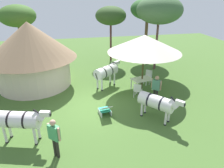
{
  "coord_description": "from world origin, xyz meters",
  "views": [
    {
      "loc": [
        -0.9,
        -9.7,
        5.76
      ],
      "look_at": [
        1.14,
        0.52,
        1.0
      ],
      "focal_mm": 32.86,
      "sensor_mm": 36.0,
      "label": 1
    }
  ],
  "objects_px": {
    "striped_lounge_chair": "(105,110)",
    "patio_chair_east_end": "(138,90)",
    "shade_umbrella": "(145,44)",
    "patio_dining_table": "(142,80)",
    "thatched_hut": "(31,52)",
    "acacia_tree_behind_hut": "(17,16)",
    "guest_beside_umbrella": "(156,87)",
    "zebra_by_umbrella": "(157,102)",
    "patio_chair_west_end": "(148,76)",
    "standing_watcher": "(54,135)",
    "acacia_tree_left_background": "(111,16)",
    "zebra_toward_hut": "(107,72)",
    "acacia_tree_far_lawn": "(159,10)",
    "zebra_nearest_camera": "(21,120)",
    "acacia_tree_right_background": "(148,9)"
  },
  "relations": [
    {
      "from": "striped_lounge_chair",
      "to": "patio_chair_east_end",
      "type": "bearing_deg",
      "value": 24.31
    },
    {
      "from": "shade_umbrella",
      "to": "patio_dining_table",
      "type": "relative_size",
      "value": 3.07
    },
    {
      "from": "thatched_hut",
      "to": "patio_dining_table",
      "type": "distance_m",
      "value": 7.19
    },
    {
      "from": "acacia_tree_behind_hut",
      "to": "guest_beside_umbrella",
      "type": "bearing_deg",
      "value": -45.59
    },
    {
      "from": "zebra_by_umbrella",
      "to": "striped_lounge_chair",
      "type": "bearing_deg",
      "value": -61.32
    },
    {
      "from": "patio_chair_west_end",
      "to": "patio_dining_table",
      "type": "bearing_deg",
      "value": 90.0
    },
    {
      "from": "standing_watcher",
      "to": "acacia_tree_behind_hut",
      "type": "bearing_deg",
      "value": 148.37
    },
    {
      "from": "acacia_tree_left_background",
      "to": "zebra_toward_hut",
      "type": "bearing_deg",
      "value": -103.73
    },
    {
      "from": "guest_beside_umbrella",
      "to": "zebra_by_umbrella",
      "type": "xyz_separation_m",
      "value": [
        -0.6,
        -1.57,
        -0.04
      ]
    },
    {
      "from": "shade_umbrella",
      "to": "acacia_tree_far_lawn",
      "type": "height_order",
      "value": "acacia_tree_far_lawn"
    },
    {
      "from": "patio_dining_table",
      "to": "acacia_tree_left_background",
      "type": "distance_m",
      "value": 7.14
    },
    {
      "from": "striped_lounge_chair",
      "to": "zebra_toward_hut",
      "type": "height_order",
      "value": "zebra_toward_hut"
    },
    {
      "from": "acacia_tree_far_lawn",
      "to": "zebra_toward_hut",
      "type": "bearing_deg",
      "value": -149.88
    },
    {
      "from": "patio_chair_east_end",
      "to": "zebra_toward_hut",
      "type": "bearing_deg",
      "value": 159.59
    },
    {
      "from": "patio_chair_east_end",
      "to": "zebra_nearest_camera",
      "type": "bearing_deg",
      "value": -123.61
    },
    {
      "from": "acacia_tree_behind_hut",
      "to": "acacia_tree_right_background",
      "type": "relative_size",
      "value": 0.92
    },
    {
      "from": "acacia_tree_far_lawn",
      "to": "guest_beside_umbrella",
      "type": "bearing_deg",
      "value": -111.54
    },
    {
      "from": "striped_lounge_chair",
      "to": "zebra_by_umbrella",
      "type": "relative_size",
      "value": 0.45
    },
    {
      "from": "striped_lounge_chair",
      "to": "acacia_tree_right_background",
      "type": "height_order",
      "value": "acacia_tree_right_background"
    },
    {
      "from": "striped_lounge_chair",
      "to": "acacia_tree_right_background",
      "type": "xyz_separation_m",
      "value": [
        5.24,
        8.85,
        4.03
      ]
    },
    {
      "from": "patio_dining_table",
      "to": "standing_watcher",
      "type": "relative_size",
      "value": 0.86
    },
    {
      "from": "guest_beside_umbrella",
      "to": "zebra_toward_hut",
      "type": "distance_m",
      "value": 3.49
    },
    {
      "from": "shade_umbrella",
      "to": "patio_chair_west_end",
      "type": "height_order",
      "value": "shade_umbrella"
    },
    {
      "from": "thatched_hut",
      "to": "shade_umbrella",
      "type": "distance_m",
      "value": 7.05
    },
    {
      "from": "thatched_hut",
      "to": "acacia_tree_right_background",
      "type": "bearing_deg",
      "value": 25.23
    },
    {
      "from": "patio_dining_table",
      "to": "acacia_tree_right_background",
      "type": "height_order",
      "value": "acacia_tree_right_background"
    },
    {
      "from": "patio_chair_west_end",
      "to": "acacia_tree_left_background",
      "type": "distance_m",
      "value": 6.56
    },
    {
      "from": "acacia_tree_left_background",
      "to": "guest_beside_umbrella",
      "type": "bearing_deg",
      "value": -83.15
    },
    {
      "from": "patio_chair_west_end",
      "to": "standing_watcher",
      "type": "xyz_separation_m",
      "value": [
        -5.78,
        -5.8,
        0.47
      ]
    },
    {
      "from": "striped_lounge_chair",
      "to": "acacia_tree_far_lawn",
      "type": "xyz_separation_m",
      "value": [
        4.99,
        5.82,
        4.23
      ]
    },
    {
      "from": "guest_beside_umbrella",
      "to": "zebra_nearest_camera",
      "type": "bearing_deg",
      "value": -116.51
    },
    {
      "from": "thatched_hut",
      "to": "standing_watcher",
      "type": "relative_size",
      "value": 3.42
    },
    {
      "from": "striped_lounge_chair",
      "to": "zebra_nearest_camera",
      "type": "bearing_deg",
      "value": -169.17
    },
    {
      "from": "zebra_nearest_camera",
      "to": "acacia_tree_left_background",
      "type": "bearing_deg",
      "value": 166.38
    },
    {
      "from": "shade_umbrella",
      "to": "thatched_hut",
      "type": "bearing_deg",
      "value": 162.39
    },
    {
      "from": "thatched_hut",
      "to": "patio_chair_west_end",
      "type": "bearing_deg",
      "value": -9.39
    },
    {
      "from": "shade_umbrella",
      "to": "patio_dining_table",
      "type": "xyz_separation_m",
      "value": [
        -0.0,
        -0.0,
        -2.31
      ]
    },
    {
      "from": "standing_watcher",
      "to": "acacia_tree_left_background",
      "type": "xyz_separation_m",
      "value": [
        4.27,
        11.25,
        2.86
      ]
    },
    {
      "from": "patio_chair_west_end",
      "to": "acacia_tree_far_lawn",
      "type": "xyz_separation_m",
      "value": [
        1.48,
        2.51,
        3.96
      ]
    },
    {
      "from": "acacia_tree_right_background",
      "to": "striped_lounge_chair",
      "type": "bearing_deg",
      "value": -120.65
    },
    {
      "from": "standing_watcher",
      "to": "zebra_nearest_camera",
      "type": "bearing_deg",
      "value": -177.31
    },
    {
      "from": "thatched_hut",
      "to": "zebra_nearest_camera",
      "type": "height_order",
      "value": "thatched_hut"
    },
    {
      "from": "zebra_by_umbrella",
      "to": "acacia_tree_behind_hut",
      "type": "relative_size",
      "value": 0.4
    },
    {
      "from": "acacia_tree_left_background",
      "to": "acacia_tree_behind_hut",
      "type": "distance_m",
      "value": 7.41
    },
    {
      "from": "zebra_by_umbrella",
      "to": "patio_chair_west_end",
      "type": "bearing_deg",
      "value": -146.12
    },
    {
      "from": "thatched_hut",
      "to": "zebra_by_umbrella",
      "type": "distance_m",
      "value": 8.4
    },
    {
      "from": "patio_chair_east_end",
      "to": "striped_lounge_chair",
      "type": "height_order",
      "value": "patio_chair_east_end"
    },
    {
      "from": "thatched_hut",
      "to": "zebra_toward_hut",
      "type": "relative_size",
      "value": 2.93
    },
    {
      "from": "standing_watcher",
      "to": "zebra_toward_hut",
      "type": "distance_m",
      "value": 6.51
    },
    {
      "from": "thatched_hut",
      "to": "acacia_tree_right_background",
      "type": "relative_size",
      "value": 1.08
    }
  ]
}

